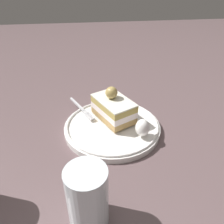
{
  "coord_description": "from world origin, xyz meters",
  "views": [
    {
      "loc": [
        0.43,
        -0.05,
        0.34
      ],
      "look_at": [
        -0.0,
        0.01,
        0.05
      ],
      "focal_mm": 36.63,
      "sensor_mm": 36.0,
      "label": 1
    }
  ],
  "objects_px": {
    "dessert_plate": "(112,126)",
    "drink_glass_near": "(88,199)",
    "whipped_cream_dollop": "(142,128)",
    "fork": "(82,109)",
    "cake_slice": "(113,108)"
  },
  "relations": [
    {
      "from": "dessert_plate",
      "to": "drink_glass_near",
      "type": "relative_size",
      "value": 2.17
    },
    {
      "from": "whipped_cream_dollop",
      "to": "drink_glass_near",
      "type": "relative_size",
      "value": 0.38
    },
    {
      "from": "fork",
      "to": "whipped_cream_dollop",
      "type": "bearing_deg",
      "value": 46.89
    },
    {
      "from": "dessert_plate",
      "to": "whipped_cream_dollop",
      "type": "relative_size",
      "value": 5.69
    },
    {
      "from": "cake_slice",
      "to": "drink_glass_near",
      "type": "relative_size",
      "value": 1.19
    },
    {
      "from": "whipped_cream_dollop",
      "to": "fork",
      "type": "xyz_separation_m",
      "value": [
        -0.12,
        -0.13,
        -0.02
      ]
    },
    {
      "from": "cake_slice",
      "to": "fork",
      "type": "xyz_separation_m",
      "value": [
        -0.04,
        -0.08,
        -0.03
      ]
    },
    {
      "from": "whipped_cream_dollop",
      "to": "dessert_plate",
      "type": "bearing_deg",
      "value": -132.65
    },
    {
      "from": "fork",
      "to": "drink_glass_near",
      "type": "relative_size",
      "value": 1.09
    },
    {
      "from": "dessert_plate",
      "to": "cake_slice",
      "type": "relative_size",
      "value": 1.83
    },
    {
      "from": "dessert_plate",
      "to": "cake_slice",
      "type": "height_order",
      "value": "cake_slice"
    },
    {
      "from": "cake_slice",
      "to": "drink_glass_near",
      "type": "xyz_separation_m",
      "value": [
        0.25,
        -0.07,
        0.0
      ]
    },
    {
      "from": "drink_glass_near",
      "to": "dessert_plate",
      "type": "bearing_deg",
      "value": 163.93
    },
    {
      "from": "dessert_plate",
      "to": "drink_glass_near",
      "type": "height_order",
      "value": "drink_glass_near"
    },
    {
      "from": "dessert_plate",
      "to": "whipped_cream_dollop",
      "type": "distance_m",
      "value": 0.09
    }
  ]
}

